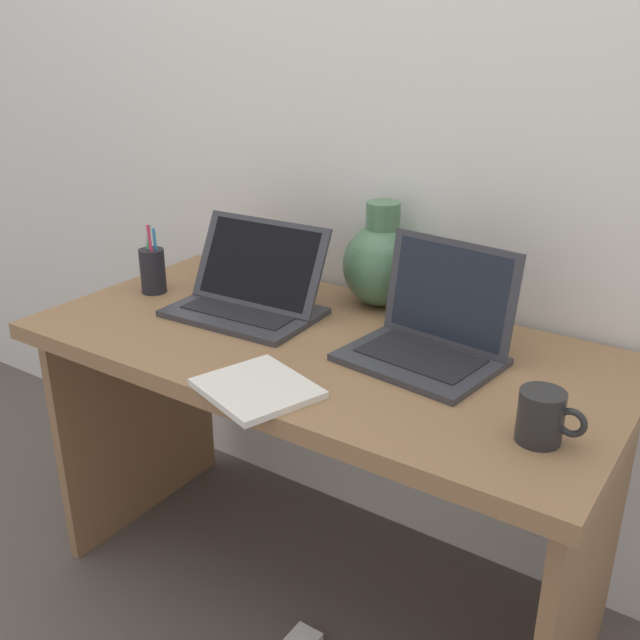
% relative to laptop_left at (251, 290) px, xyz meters
% --- Properties ---
extents(ground_plane, '(6.00, 6.00, 0.00)m').
position_rel_laptop_left_xyz_m(ground_plane, '(0.24, -0.05, -0.78)').
color(ground_plane, '#564C47').
extents(back_wall, '(4.40, 0.04, 2.40)m').
position_rel_laptop_left_xyz_m(back_wall, '(0.24, 0.32, 0.42)').
color(back_wall, silver).
rests_on(back_wall, ground).
extents(desk, '(1.36, 0.67, 0.72)m').
position_rel_laptop_left_xyz_m(desk, '(0.24, -0.05, -0.22)').
color(desk, olive).
rests_on(desk, ground).
extents(laptop_left, '(0.37, 0.26, 0.22)m').
position_rel_laptop_left_xyz_m(laptop_left, '(0.00, 0.00, 0.00)').
color(laptop_left, '#333338').
rests_on(laptop_left, desk).
extents(laptop_right, '(0.34, 0.28, 0.24)m').
position_rel_laptop_left_xyz_m(laptop_right, '(0.49, 0.02, 0.01)').
color(laptop_right, '#333338').
rests_on(laptop_right, desk).
extents(green_vase, '(0.20, 0.20, 0.27)m').
position_rel_laptop_left_xyz_m(green_vase, '(0.24, 0.22, 0.06)').
color(green_vase, '#47704C').
rests_on(green_vase, desk).
extents(notebook_stack, '(0.26, 0.25, 0.01)m').
position_rel_laptop_left_xyz_m(notebook_stack, '(0.28, -0.33, -0.05)').
color(notebook_stack, silver).
rests_on(notebook_stack, desk).
extents(coffee_mug, '(0.12, 0.08, 0.09)m').
position_rel_laptop_left_xyz_m(coffee_mug, '(0.80, -0.20, -0.01)').
color(coffee_mug, black).
rests_on(coffee_mug, desk).
extents(pen_cup, '(0.07, 0.07, 0.19)m').
position_rel_laptop_left_xyz_m(pen_cup, '(-0.31, -0.04, 0.00)').
color(pen_cup, black).
rests_on(pen_cup, desk).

